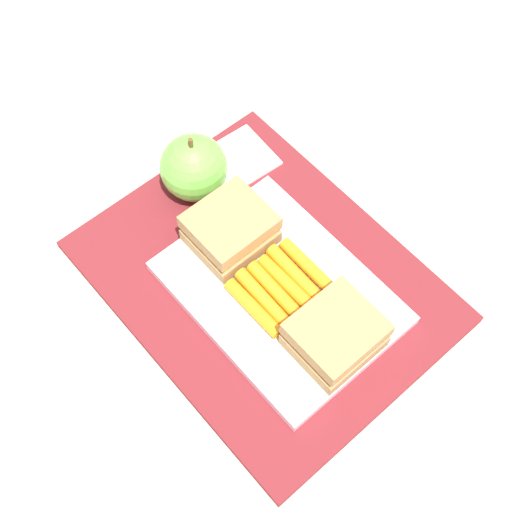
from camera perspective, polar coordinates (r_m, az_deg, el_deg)
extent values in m
plane|color=#B7AD99|center=(0.75, 0.62, -2.19)|extent=(2.40, 2.40, 0.00)
cube|color=maroon|center=(0.75, 0.63, -2.01)|extent=(0.36, 0.28, 0.01)
cube|color=white|center=(0.73, 1.93, -2.94)|extent=(0.23, 0.17, 0.01)
cube|color=#9E7A4C|center=(0.70, 6.28, -6.72)|extent=(0.07, 0.08, 0.02)
cube|color=#F4CC4C|center=(0.68, 6.38, -6.30)|extent=(0.07, 0.07, 0.01)
cube|color=#9E7A4C|center=(0.67, 6.49, -5.87)|extent=(0.07, 0.08, 0.02)
cube|color=#9E7A4C|center=(0.75, -2.04, 1.64)|extent=(0.07, 0.08, 0.02)
cube|color=#F4CC4C|center=(0.73, -2.07, 2.16)|extent=(0.07, 0.07, 0.01)
cube|color=#9E7A4C|center=(0.72, -2.10, 2.70)|extent=(0.07, 0.08, 0.02)
cylinder|color=orange|center=(0.73, 4.20, -0.84)|extent=(0.08, 0.01, 0.02)
cylinder|color=orange|center=(0.73, 3.15, -1.43)|extent=(0.08, 0.01, 0.02)
cylinder|color=orange|center=(0.72, 2.44, -2.17)|extent=(0.08, 0.01, 0.02)
cylinder|color=orange|center=(0.72, 1.57, -2.82)|extent=(0.08, 0.01, 0.02)
cylinder|color=orange|center=(0.71, 0.61, -3.45)|extent=(0.08, 0.01, 0.02)
cylinder|color=orange|center=(0.71, -0.21, -4.20)|extent=(0.08, 0.01, 0.02)
sphere|color=#66B742|center=(0.78, -5.00, 7.08)|extent=(0.07, 0.07, 0.07)
cylinder|color=brown|center=(0.74, -5.25, 9.00)|extent=(0.01, 0.00, 0.01)
cube|color=white|center=(0.83, -1.27, 7.85)|extent=(0.07, 0.07, 0.00)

